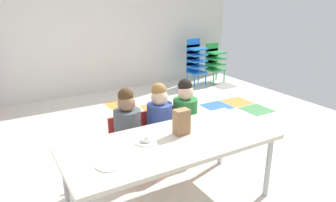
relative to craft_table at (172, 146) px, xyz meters
The scene contains 12 objects.
ground_plane 1.07m from the craft_table, 79.97° to the left, with size 6.61×5.42×0.02m.
back_wall 3.68m from the craft_table, 87.62° to the left, with size 6.61×0.10×2.63m, color beige.
craft_table is the anchor object (origin of this frame).
seated_child_near_camera 0.63m from the craft_table, 102.20° to the left, with size 0.33×0.33×0.92m.
seated_child_middle_seat 0.66m from the craft_table, 70.19° to the left, with size 0.33×0.33×0.92m.
seated_child_far_right 0.82m from the craft_table, 49.15° to the left, with size 0.32×0.31×0.92m.
kid_chair_blue_stack 3.91m from the craft_table, 51.88° to the left, with size 0.32×0.30×0.92m.
kid_chair_green_stack 4.22m from the craft_table, 46.76° to the left, with size 0.32×0.30×0.80m.
paper_bag_brown 0.23m from the craft_table, 27.56° to the left, with size 0.13×0.09×0.22m, color #9E754C.
paper_plate_near_edge 0.22m from the craft_table, 157.91° to the left, with size 0.18×0.18×0.01m, color white.
paper_plate_center_table 0.60m from the craft_table, 168.34° to the right, with size 0.18×0.18×0.01m, color white.
donut_powdered_on_plate 0.22m from the craft_table, 157.91° to the left, with size 0.10×0.10×0.03m, color white.
Camera 1 is at (-1.35, -2.88, 1.75)m, focal length 33.42 mm.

